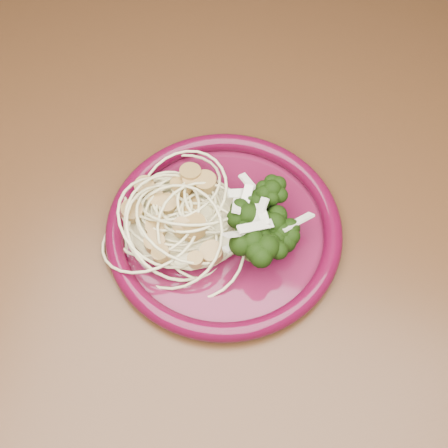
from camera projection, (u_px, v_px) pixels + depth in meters
dining_table at (161, 202)px, 0.76m from camera, size 1.20×0.80×0.75m
dinner_plate at (224, 230)px, 0.62m from camera, size 0.25×0.25×0.02m
spaghetti_pile at (184, 217)px, 0.61m from camera, size 0.13×0.12×0.03m
scallop_cluster at (182, 199)px, 0.59m from camera, size 0.12×0.12×0.04m
broccoli_pile at (274, 230)px, 0.60m from camera, size 0.09×0.14×0.05m
onion_garnish at (276, 214)px, 0.57m from camera, size 0.06×0.09×0.04m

